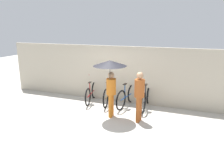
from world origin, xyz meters
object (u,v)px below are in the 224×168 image
parked_bicycle_2 (127,96)px  pedestrian_leading (110,72)px  parked_bicycle_0 (91,93)px  parked_bicycle_1 (109,94)px  parked_bicycle_3 (146,98)px  pedestrian_center (139,93)px

parked_bicycle_2 → pedestrian_leading: 1.71m
parked_bicycle_2 → parked_bicycle_0: bearing=98.9°
parked_bicycle_0 → parked_bicycle_1: bearing=-96.8°
parked_bicycle_0 → parked_bicycle_3: 2.23m
parked_bicycle_1 → pedestrian_leading: size_ratio=0.89×
pedestrian_center → pedestrian_leading: bearing=6.5°
parked_bicycle_2 → pedestrian_center: 1.53m
parked_bicycle_1 → pedestrian_center: bearing=-137.0°
parked_bicycle_0 → parked_bicycle_2: bearing=-99.7°
pedestrian_leading → pedestrian_center: 1.14m
parked_bicycle_0 → pedestrian_center: bearing=-128.3°
parked_bicycle_3 → pedestrian_leading: pedestrian_leading is taller
parked_bicycle_0 → pedestrian_center: (2.26, -1.17, 0.58)m
pedestrian_leading → pedestrian_center: bearing=176.9°
parked_bicycle_1 → pedestrian_leading: pedestrian_leading is taller
parked_bicycle_0 → parked_bicycle_3: parked_bicycle_3 is taller
parked_bicycle_0 → parked_bicycle_2: size_ratio=0.95×
parked_bicycle_1 → parked_bicycle_3: bearing=-96.6°
pedestrian_leading → pedestrian_center: size_ratio=1.20×
parked_bicycle_2 → pedestrian_leading: size_ratio=0.90×
parked_bicycle_0 → pedestrian_center: pedestrian_center is taller
parked_bicycle_3 → pedestrian_center: pedestrian_center is taller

